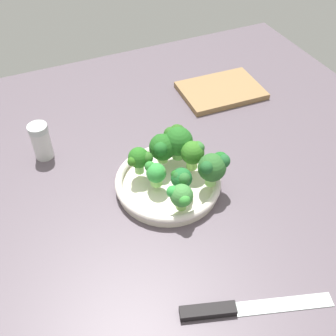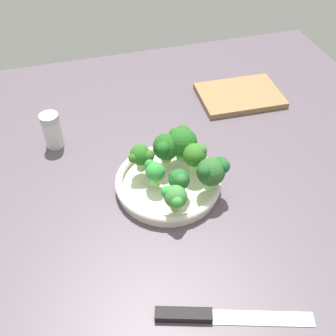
% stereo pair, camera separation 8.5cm
% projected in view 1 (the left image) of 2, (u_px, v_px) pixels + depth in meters
% --- Properties ---
extents(ground_plane, '(1.30, 1.30, 0.03)m').
position_uv_depth(ground_plane, '(179.00, 200.00, 0.88)').
color(ground_plane, '#554A53').
extents(bowl, '(0.23, 0.23, 0.03)m').
position_uv_depth(bowl, '(168.00, 183.00, 0.88)').
color(bowl, silver).
rests_on(bowl, ground_plane).
extents(broccoli_floret_0, '(0.07, 0.06, 0.08)m').
position_uv_depth(broccoli_floret_0, '(214.00, 166.00, 0.83)').
color(broccoli_floret_0, '#97D870').
rests_on(broccoli_floret_0, bowl).
extents(broccoli_floret_1, '(0.05, 0.05, 0.06)m').
position_uv_depth(broccoli_floret_1, '(183.00, 178.00, 0.83)').
color(broccoli_floret_1, '#7AC153').
rests_on(broccoli_floret_1, bowl).
extents(broccoli_floret_2, '(0.06, 0.06, 0.07)m').
position_uv_depth(broccoli_floret_2, '(161.00, 148.00, 0.88)').
color(broccoli_floret_2, '#89BC63').
rests_on(broccoli_floret_2, bowl).
extents(broccoli_floret_3, '(0.06, 0.07, 0.08)m').
position_uv_depth(broccoli_floret_3, '(177.00, 139.00, 0.89)').
color(broccoli_floret_3, '#77C35F').
rests_on(broccoli_floret_3, bowl).
extents(broccoli_floret_4, '(0.05, 0.05, 0.07)m').
position_uv_depth(broccoli_floret_4, '(194.00, 152.00, 0.87)').
color(broccoli_floret_4, '#9DDA65').
rests_on(broccoli_floret_4, bowl).
extents(broccoli_floret_5, '(0.06, 0.05, 0.06)m').
position_uv_depth(broccoli_floret_5, '(139.00, 159.00, 0.86)').
color(broccoli_floret_5, '#8FD170').
rests_on(broccoli_floret_5, bowl).
extents(broccoli_floret_6, '(0.04, 0.05, 0.05)m').
position_uv_depth(broccoli_floret_6, '(156.00, 173.00, 0.84)').
color(broccoli_floret_6, '#7FC15D').
rests_on(broccoli_floret_6, bowl).
extents(broccoli_floret_7, '(0.05, 0.05, 0.06)m').
position_uv_depth(broccoli_floret_7, '(181.00, 196.00, 0.79)').
color(broccoli_floret_7, '#88C25A').
rests_on(broccoli_floret_7, bowl).
extents(knife, '(0.26, 0.10, 0.01)m').
position_uv_depth(knife, '(235.00, 309.00, 0.69)').
color(knife, silver).
rests_on(knife, ground_plane).
extents(cutting_board, '(0.23, 0.17, 0.02)m').
position_uv_depth(cutting_board, '(221.00, 90.00, 1.16)').
color(cutting_board, olive).
rests_on(cutting_board, ground_plane).
extents(pepper_shaker, '(0.05, 0.05, 0.09)m').
position_uv_depth(pepper_shaker, '(41.00, 141.00, 0.94)').
color(pepper_shaker, silver).
rests_on(pepper_shaker, ground_plane).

